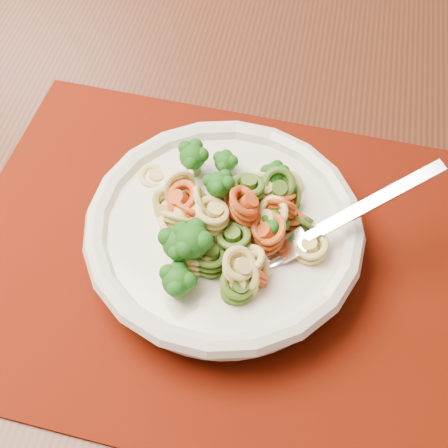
% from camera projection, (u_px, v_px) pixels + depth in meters
% --- Properties ---
extents(dining_table, '(1.48, 1.13, 0.71)m').
position_uv_depth(dining_table, '(195.00, 245.00, 0.68)').
color(dining_table, '#4B2415').
rests_on(dining_table, ground).
extents(placemat, '(0.51, 0.43, 0.00)m').
position_uv_depth(placemat, '(216.00, 258.00, 0.55)').
color(placemat, '#520E03').
rests_on(placemat, dining_table).
extents(pasta_bowl, '(0.24, 0.24, 0.05)m').
position_uv_depth(pasta_bowl, '(224.00, 232.00, 0.53)').
color(pasta_bowl, silver).
rests_on(pasta_bowl, placemat).
extents(pasta_broccoli_heap, '(0.20, 0.20, 0.06)m').
position_uv_depth(pasta_broccoli_heap, '(224.00, 220.00, 0.52)').
color(pasta_broccoli_heap, '#DDCD6D').
rests_on(pasta_broccoli_heap, pasta_bowl).
extents(fork, '(0.14, 0.15, 0.08)m').
position_uv_depth(fork, '(293.00, 245.00, 0.50)').
color(fork, silver).
rests_on(fork, pasta_bowl).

